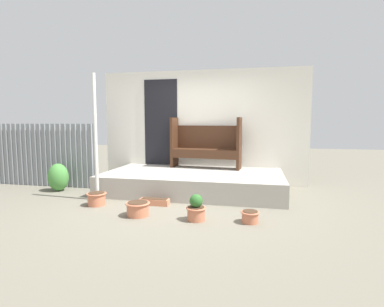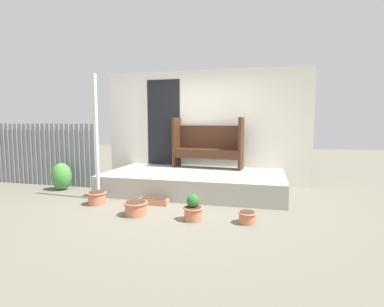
# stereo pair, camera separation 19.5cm
# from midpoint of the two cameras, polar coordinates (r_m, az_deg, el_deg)

# --- Properties ---
(ground_plane) EXTENTS (24.00, 24.00, 0.00)m
(ground_plane) POSITION_cam_midpoint_polar(r_m,az_deg,el_deg) (5.32, -1.63, -9.44)
(ground_plane) COLOR #706B5B
(porch_slab) EXTENTS (3.56, 1.86, 0.40)m
(porch_slab) POSITION_cam_midpoint_polar(r_m,az_deg,el_deg) (6.14, 1.38, -5.45)
(porch_slab) COLOR #A8A399
(porch_slab) RESTS_ON ground_plane
(house_wall) EXTENTS (4.76, 0.08, 2.60)m
(house_wall) POSITION_cam_midpoint_polar(r_m,az_deg,el_deg) (6.96, 2.82, 5.07)
(house_wall) COLOR white
(house_wall) RESTS_ON ground_plane
(fence_corrugated) EXTENTS (2.99, 0.05, 1.38)m
(fence_corrugated) POSITION_cam_midpoint_polar(r_m,az_deg,el_deg) (7.58, -26.47, -0.13)
(fence_corrugated) COLOR gray
(fence_corrugated) RESTS_ON ground_plane
(support_post) EXTENTS (0.06, 0.06, 2.28)m
(support_post) POSITION_cam_midpoint_polar(r_m,az_deg,el_deg) (5.66, -16.79, 2.92)
(support_post) COLOR silver
(support_post) RESTS_ON ground_plane
(bench) EXTENTS (1.57, 0.54, 1.12)m
(bench) POSITION_cam_midpoint_polar(r_m,az_deg,el_deg) (6.66, 3.91, 1.91)
(bench) COLOR #422616
(bench) RESTS_ON porch_slab
(flower_pot_left) EXTENTS (0.33, 0.33, 0.22)m
(flower_pot_left) POSITION_cam_midpoint_polar(r_m,az_deg,el_deg) (5.45, -16.68, -8.02)
(flower_pot_left) COLOR #C67251
(flower_pot_left) RESTS_ON ground_plane
(flower_pot_middle) EXTENTS (0.37, 0.37, 0.21)m
(flower_pot_middle) POSITION_cam_midpoint_polar(r_m,az_deg,el_deg) (4.70, -9.47, -10.13)
(flower_pot_middle) COLOR #C67251
(flower_pot_middle) RESTS_ON ground_plane
(flower_pot_right) EXTENTS (0.29, 0.29, 0.38)m
(flower_pot_right) POSITION_cam_midpoint_polar(r_m,az_deg,el_deg) (4.39, 1.51, -10.53)
(flower_pot_right) COLOR #C67251
(flower_pot_right) RESTS_ON ground_plane
(flower_pot_far_right) EXTENTS (0.27, 0.27, 0.17)m
(flower_pot_far_right) POSITION_cam_midpoint_polar(r_m,az_deg,el_deg) (4.38, 11.74, -11.72)
(flower_pot_far_right) COLOR #C67251
(flower_pot_far_right) RESTS_ON ground_plane
(planter_box_rect) EXTENTS (0.51, 0.16, 0.11)m
(planter_box_rect) POSITION_cam_midpoint_polar(r_m,az_deg,el_deg) (5.25, -6.20, -9.05)
(planter_box_rect) COLOR tan
(planter_box_rect) RESTS_ON ground_plane
(shrub_by_fence) EXTENTS (0.42, 0.38, 0.57)m
(shrub_by_fence) POSITION_cam_midpoint_polar(r_m,az_deg,el_deg) (6.81, -22.85, -4.04)
(shrub_by_fence) COLOR #478C3D
(shrub_by_fence) RESTS_ON ground_plane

